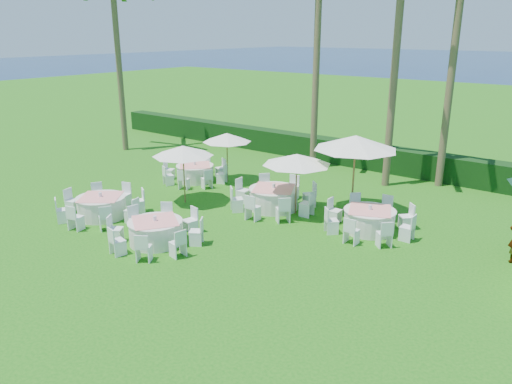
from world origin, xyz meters
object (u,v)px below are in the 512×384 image
banquet_table_a (101,206)px  banquet_table_d (195,172)px  banquet_table_b (156,231)px  banquet_table_f (369,220)px  banquet_table_e (274,198)px  umbrella_a (183,151)px  umbrella_c (227,138)px  umbrella_b (297,159)px  umbrella_d (356,142)px

banquet_table_a → banquet_table_d: 5.51m
banquet_table_b → banquet_table_f: (5.02, 5.17, 0.00)m
banquet_table_b → banquet_table_f: bearing=45.8°
banquet_table_a → banquet_table_f: size_ratio=1.01×
banquet_table_b → banquet_table_e: size_ratio=0.92×
banquet_table_b → umbrella_a: (-2.14, 3.43, 1.72)m
banquet_table_d → umbrella_c: 2.22m
banquet_table_f → umbrella_b: size_ratio=1.22×
umbrella_a → banquet_table_f: bearing=13.6°
banquet_table_d → banquet_table_f: (8.96, -0.71, 0.01)m
banquet_table_d → banquet_table_e: bearing=-9.8°
banquet_table_b → banquet_table_f: size_ratio=1.00×
banquet_table_a → banquet_table_e: banquet_table_e is taller
banquet_table_a → banquet_table_b: size_ratio=1.02×
banquet_table_d → banquet_table_f: bearing=-4.5°
banquet_table_d → umbrella_c: umbrella_c is taller
banquet_table_d → umbrella_b: umbrella_b is taller
banquet_table_d → banquet_table_a: bearing=-84.4°
banquet_table_e → banquet_table_b: bearing=-102.4°
umbrella_a → banquet_table_e: bearing=25.9°
banquet_table_a → umbrella_d: size_ratio=1.01×
umbrella_a → umbrella_c: (-0.55, 3.26, -0.08)m
umbrella_c → umbrella_d: umbrella_d is taller
umbrella_c → umbrella_d: bearing=-2.7°
banquet_table_b → banquet_table_d: banquet_table_b is taller
banquet_table_a → umbrella_b: umbrella_b is taller
banquet_table_d → umbrella_c: bearing=33.2°
banquet_table_f → umbrella_c: bearing=168.8°
banquet_table_e → banquet_table_f: bearing=2.4°
umbrella_b → banquet_table_f: bearing=1.9°
banquet_table_a → umbrella_d: bearing=40.1°
banquet_table_e → umbrella_d: 3.75m
umbrella_a → umbrella_c: umbrella_a is taller
umbrella_a → banquet_table_b: bearing=-58.1°
banquet_table_e → banquet_table_d: bearing=170.2°
banquet_table_e → banquet_table_f: size_ratio=1.08×
banquet_table_a → umbrella_d: (7.13, 6.00, 2.31)m
banquet_table_f → umbrella_a: 7.56m
umbrella_d → banquet_table_d: bearing=-176.1°
banquet_table_b → umbrella_a: 4.39m
umbrella_a → umbrella_c: bearing=99.7°
banquet_table_e → umbrella_b: bearing=3.8°
banquet_table_d → umbrella_d: size_ratio=0.94×
umbrella_a → banquet_table_d: bearing=126.4°
banquet_table_a → banquet_table_e: bearing=45.7°
banquet_table_a → banquet_table_f: 9.68m
banquet_table_f → umbrella_d: size_ratio=1.00×
banquet_table_b → umbrella_c: 7.40m
banquet_table_a → banquet_table_f: banquet_table_a is taller
banquet_table_f → banquet_table_b: bearing=-134.2°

